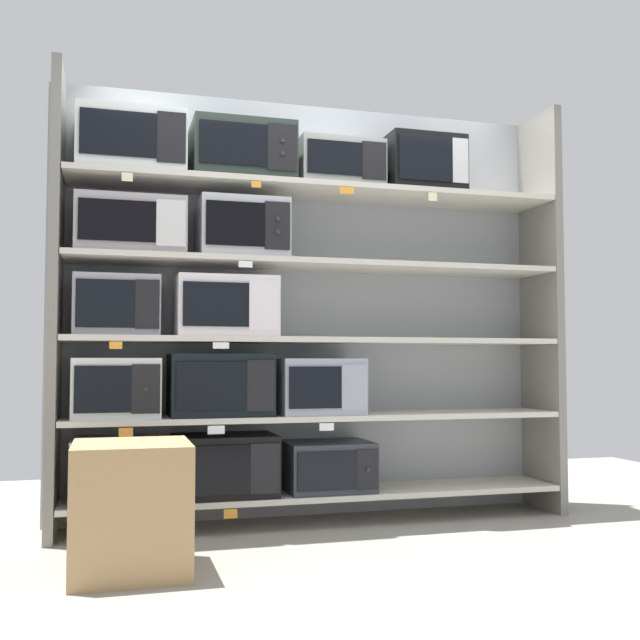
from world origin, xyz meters
name	(u,v)px	position (x,y,z in m)	size (l,w,h in m)	color
ground	(382,573)	(0.00, -1.00, -0.01)	(6.77, 6.00, 0.02)	gray
back_panel	(310,307)	(0.00, 0.23, 1.21)	(2.97, 0.04, 2.42)	#9EA3A8
upright_left	(55,299)	(-1.41, 0.00, 1.21)	(0.05, 0.42, 2.42)	gray
upright_right	(542,309)	(1.41, 0.00, 1.21)	(0.05, 0.42, 2.42)	gray
shelf_0	(320,493)	(0.00, 0.00, 0.16)	(2.77, 0.42, 0.03)	beige
microwave_0	(116,469)	(-1.10, 0.00, 0.33)	(0.45, 0.42, 0.32)	#9CA1A4
microwave_1	(224,465)	(-0.54, 0.00, 0.33)	(0.55, 0.40, 0.32)	black
microwave_2	(328,466)	(0.04, 0.00, 0.31)	(0.48, 0.40, 0.27)	#2B313A
price_tag_0	(121,520)	(-1.07, -0.21, 0.11)	(0.09, 0.00, 0.05)	orange
price_tag_1	(231,514)	(-0.53, -0.21, 0.11)	(0.07, 0.00, 0.05)	orange
shelf_1	(320,416)	(0.00, 0.00, 0.58)	(2.77, 0.42, 0.03)	beige
microwave_3	(117,388)	(-1.10, 0.00, 0.75)	(0.44, 0.37, 0.31)	silver
microwave_4	(220,385)	(-0.56, 0.00, 0.77)	(0.54, 0.40, 0.33)	black
microwave_5	(318,386)	(-0.01, 0.00, 0.75)	(0.46, 0.42, 0.31)	#979DAF
price_tag_2	(126,432)	(-1.06, -0.21, 0.54)	(0.07, 0.00, 0.05)	orange
price_tag_3	(216,430)	(-0.61, -0.21, 0.54)	(0.09, 0.00, 0.04)	white
price_tag_4	(327,427)	(-0.02, -0.21, 0.54)	(0.08, 0.00, 0.04)	white
shelf_2	(320,340)	(0.00, 0.00, 1.01)	(2.77, 0.42, 0.03)	beige
microwave_6	(117,306)	(-1.11, 0.00, 1.18)	(0.43, 0.34, 0.31)	#9FA1AE
microwave_7	(225,307)	(-0.54, 0.00, 1.19)	(0.53, 0.42, 0.32)	silver
price_tag_5	(116,345)	(-1.11, -0.21, 0.97)	(0.06, 0.00, 0.04)	orange
price_tag_6	(221,345)	(-0.59, -0.21, 0.97)	(0.08, 0.00, 0.03)	white
shelf_3	(320,265)	(0.00, 0.00, 1.44)	(2.77, 0.42, 0.03)	beige
microwave_8	(131,228)	(-1.04, 0.00, 1.60)	(0.56, 0.39, 0.30)	#A49BA2
microwave_9	(241,231)	(-0.45, 0.00, 1.61)	(0.48, 0.42, 0.32)	#B2B8BF
price_tag_7	(246,264)	(-0.46, -0.21, 1.40)	(0.07, 0.00, 0.03)	white
shelf_4	(320,191)	(0.00, 0.00, 1.86)	(2.77, 0.42, 0.03)	beige
microwave_10	(131,145)	(-1.04, 0.00, 2.04)	(0.56, 0.41, 0.33)	silver
microwave_11	(242,155)	(-0.45, 0.00, 2.04)	(0.56, 0.42, 0.32)	#29342D
microwave_12	(338,166)	(0.10, 0.00, 2.01)	(0.48, 0.35, 0.27)	#9FA5A1
microwave_13	(419,167)	(0.61, 0.00, 2.04)	(0.45, 0.42, 0.32)	black
price_tag_8	(127,177)	(-1.07, -0.21, 1.82)	(0.06, 0.00, 0.04)	beige
price_tag_9	(256,184)	(-0.41, -0.21, 1.82)	(0.05, 0.00, 0.04)	orange
price_tag_10	(346,190)	(0.09, -0.21, 1.82)	(0.08, 0.00, 0.04)	orange
price_tag_11	(433,197)	(0.60, -0.21, 1.82)	(0.05, 0.00, 0.05)	beige
shipping_carton	(131,507)	(-1.04, -0.76, 0.27)	(0.49, 0.49, 0.55)	tan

